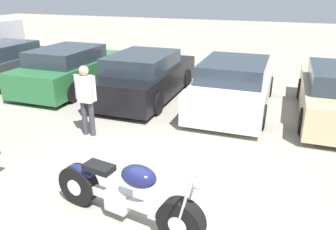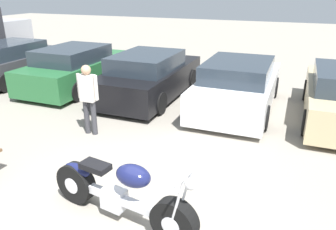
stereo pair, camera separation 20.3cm
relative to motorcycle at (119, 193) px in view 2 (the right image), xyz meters
name	(u,v)px [view 2 (the right image)]	position (x,y,z in m)	size (l,w,h in m)	color
ground_plane	(125,203)	(-0.13, 0.35, -0.43)	(60.00, 60.00, 0.00)	gray
motorcycle	(119,193)	(0.00, 0.00, 0.00)	(2.40, 0.82, 1.10)	black
parked_car_dark_grey	(14,62)	(-7.29, 5.32, 0.20)	(1.92, 4.30, 1.35)	#3D3D42
parked_car_green	(77,68)	(-4.64, 5.41, 0.20)	(1.92, 4.30, 1.35)	#286B38
parked_car_black	(150,76)	(-1.98, 5.35, 0.20)	(1.92, 4.30, 1.35)	black
parked_car_white	(238,86)	(0.68, 5.32, 0.20)	(1.92, 4.30, 1.35)	white
person_standing	(88,94)	(-2.09, 2.36, 0.51)	(0.52, 0.21, 1.60)	#38383D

